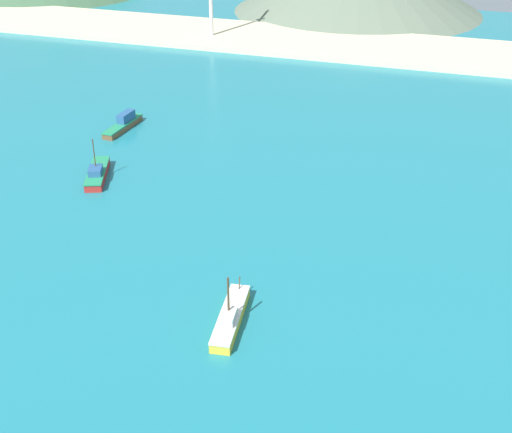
% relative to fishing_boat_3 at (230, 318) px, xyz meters
% --- Properties ---
extents(ground, '(260.00, 280.00, 0.50)m').
position_rel_fishing_boat_3_xyz_m(ground, '(-2.29, 6.24, -0.99)').
color(ground, teal).
extents(fishing_boat_3, '(3.19, 9.71, 5.64)m').
position_rel_fishing_boat_3_xyz_m(fishing_boat_3, '(0.00, 0.00, 0.00)').
color(fishing_boat_3, gold).
rests_on(fishing_boat_3, ground).
extents(fishing_boat_5, '(2.25, 9.71, 2.41)m').
position_rel_fishing_boat_3_xyz_m(fishing_boat_5, '(-32.93, 41.68, 0.11)').
color(fishing_boat_5, brown).
rests_on(fishing_boat_5, ground).
extents(fishing_boat_8, '(5.48, 9.36, 5.92)m').
position_rel_fishing_boat_3_xyz_m(fishing_boat_8, '(-27.89, 24.39, -0.00)').
color(fishing_boat_8, red).
rests_on(fishing_boat_8, ground).
extents(beach_strip, '(247.00, 24.05, 1.20)m').
position_rel_fishing_boat_3_xyz_m(beach_strip, '(-2.29, 99.28, -0.14)').
color(beach_strip, beige).
rests_on(beach_strip, ground).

